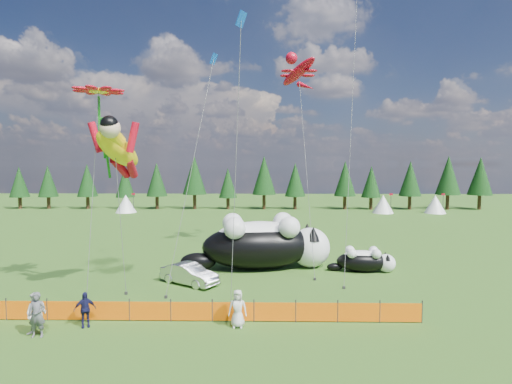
# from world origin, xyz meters

# --- Properties ---
(ground) EXTENTS (160.00, 160.00, 0.00)m
(ground) POSITION_xyz_m (0.00, 0.00, 0.00)
(ground) COLOR #143A0A
(ground) RESTS_ON ground
(safety_fence) EXTENTS (22.06, 0.06, 1.10)m
(safety_fence) POSITION_xyz_m (0.00, -3.00, 0.50)
(safety_fence) COLOR #262626
(safety_fence) RESTS_ON ground
(tree_line) EXTENTS (90.00, 4.00, 8.00)m
(tree_line) POSITION_xyz_m (0.00, 45.00, 4.00)
(tree_line) COLOR black
(tree_line) RESTS_ON ground
(festival_tents) EXTENTS (50.00, 3.20, 2.80)m
(festival_tents) POSITION_xyz_m (11.00, 40.00, 1.40)
(festival_tents) COLOR white
(festival_tents) RESTS_ON ground
(cat_large) EXTENTS (10.87, 4.92, 3.93)m
(cat_large) POSITION_xyz_m (3.59, 6.88, 1.87)
(cat_large) COLOR black
(cat_large) RESTS_ON ground
(cat_small) EXTENTS (4.76, 1.94, 1.72)m
(cat_small) POSITION_xyz_m (10.62, 6.12, 0.82)
(cat_small) COLOR black
(cat_small) RESTS_ON ground
(car) EXTENTS (4.06, 3.28, 1.30)m
(car) POSITION_xyz_m (-1.21, 2.96, 0.65)
(car) COLOR silver
(car) RESTS_ON ground
(spectator_a) EXTENTS (0.77, 0.55, 1.98)m
(spectator_a) POSITION_xyz_m (-6.43, -4.84, 0.99)
(spectator_a) COLOR #545459
(spectator_a) RESTS_ON ground
(spectator_b) EXTENTS (0.95, 0.59, 1.91)m
(spectator_b) POSITION_xyz_m (-6.57, -4.65, 0.95)
(spectator_b) COLOR silver
(spectator_b) RESTS_ON ground
(spectator_c) EXTENTS (1.09, 0.88, 1.65)m
(spectator_c) POSITION_xyz_m (-4.83, -3.73, 0.83)
(spectator_c) COLOR #16163E
(spectator_c) RESTS_ON ground
(spectator_e) EXTENTS (0.87, 0.58, 1.76)m
(spectator_e) POSITION_xyz_m (2.26, -3.63, 0.88)
(spectator_e) COLOR silver
(spectator_e) RESTS_ON ground
(superhero_kite) EXTENTS (4.85, 5.11, 10.41)m
(superhero_kite) POSITION_xyz_m (-4.73, 0.77, 8.37)
(superhero_kite) COLOR yellow
(superhero_kite) RESTS_ON ground
(gecko_kite) EXTENTS (6.01, 12.47, 17.68)m
(gecko_kite) POSITION_xyz_m (6.42, 12.85, 15.36)
(gecko_kite) COLOR red
(gecko_kite) RESTS_ON ground
(flower_kite) EXTENTS (3.26, 3.65, 11.85)m
(flower_kite) POSITION_xyz_m (-5.75, 0.75, 11.47)
(flower_kite) COLOR red
(flower_kite) RESTS_ON ground
(diamond_kite_a) EXTENTS (2.53, 5.63, 15.62)m
(diamond_kite_a) POSITION_xyz_m (0.03, 5.05, 13.78)
(diamond_kite_a) COLOR blue
(diamond_kite_a) RESTS_ON ground
(diamond_kite_c) EXTENTS (1.01, 1.00, 15.40)m
(diamond_kite_c) POSITION_xyz_m (2.32, -1.55, 13.96)
(diamond_kite_c) COLOR blue
(diamond_kite_c) RESTS_ON ground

